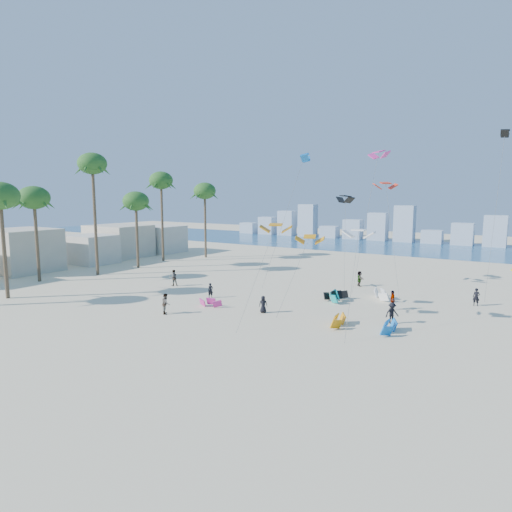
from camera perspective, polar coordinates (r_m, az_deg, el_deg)
The scene contains 10 objects.
ground at distance 36.26m, azimuth -18.24°, elevation -9.66°, with size 220.00×220.00×0.00m, color beige.
ocean at distance 97.95m, azimuth 16.51°, elevation 1.32°, with size 220.00×220.00×0.00m, color navy.
kitesurfer_near at distance 46.32m, azimuth -5.96°, elevation -4.50°, with size 0.57×0.37×1.56m, color black.
kitesurfer_mid at distance 40.78m, azimuth -11.70°, elevation -6.12°, with size 0.91×0.71×1.87m, color gray.
kitesurfers_far at distance 45.77m, azimuth 8.97°, elevation -4.54°, with size 32.42×17.61×1.93m.
grounded_kites at distance 42.44m, azimuth 11.16°, elevation -6.20°, with size 18.51×14.68×0.98m.
flying_kites at distance 46.10m, azimuth 15.86°, elevation 8.64°, with size 29.54×27.09×17.79m.
palm_row at distance 62.08m, azimuth -20.03°, elevation 7.93°, with size 9.65×44.80×16.30m.
beachfront_buildings at distance 74.56m, azimuth -22.25°, elevation 1.14°, with size 11.50×43.00×6.00m.
distant_skyline at distance 107.58m, azimuth 17.48°, elevation 3.50°, with size 85.00×3.00×8.40m.
Camera 1 is at (27.17, -21.49, 10.71)m, focal length 30.60 mm.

